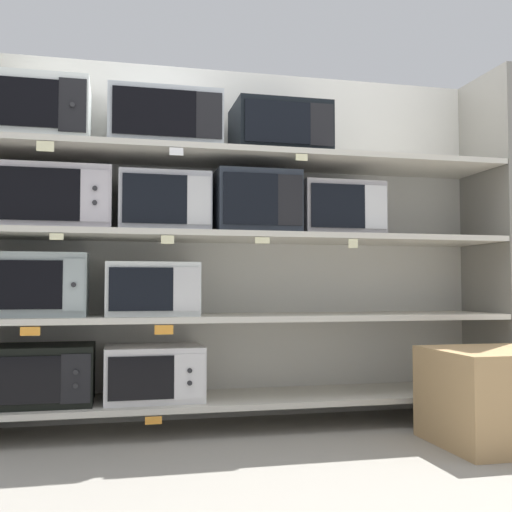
{
  "coord_description": "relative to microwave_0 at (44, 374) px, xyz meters",
  "views": [
    {
      "loc": [
        -0.74,
        -3.25,
        0.74
      ],
      "look_at": [
        0.0,
        0.0,
        0.91
      ],
      "focal_mm": 43.31,
      "sensor_mm": 36.0,
      "label": 1
    }
  ],
  "objects": [
    {
      "name": "price_tag_4",
      "position": [
        0.58,
        -0.25,
        0.66
      ],
      "size": [
        0.06,
        0.0,
        0.04
      ],
      "primitive_type": "cube",
      "color": "beige"
    },
    {
      "name": "microwave_10",
      "position": [
        1.21,
        -0.0,
        1.29
      ],
      "size": [
        0.51,
        0.38,
        0.28
      ],
      "color": "black",
      "rests_on": "shelf_3"
    },
    {
      "name": "shelf_0",
      "position": [
        1.08,
        0.0,
        -0.16
      ],
      "size": [
        2.76,
        0.5,
        0.03
      ],
      "primitive_type": "cube",
      "color": "beige",
      "rests_on": "ground"
    },
    {
      "name": "upright_right",
      "position": [
        2.49,
        0.0,
        0.7
      ],
      "size": [
        0.05,
        0.5,
        2.01
      ],
      "primitive_type": "cube",
      "color": "gray",
      "rests_on": "ground"
    },
    {
      "name": "price_tag_9",
      "position": [
        1.26,
        -0.25,
        1.1
      ],
      "size": [
        0.06,
        0.0,
        0.03
      ],
      "primitive_type": "cube",
      "color": "beige"
    },
    {
      "name": "price_tag_6",
      "position": [
        1.54,
        -0.25,
        0.66
      ],
      "size": [
        0.05,
        0.0,
        0.05
      ],
      "primitive_type": "cube",
      "color": "beige"
    },
    {
      "name": "microwave_7",
      "position": [
        1.55,
        -0.0,
        0.86
      ],
      "size": [
        0.46,
        0.34,
        0.29
      ],
      "color": "#A49FA1",
      "rests_on": "shelf_2"
    },
    {
      "name": "microwave_2",
      "position": [
        -0.02,
        0.0,
        0.44
      ],
      "size": [
        0.44,
        0.34,
        0.32
      ],
      "color": "#98A4A4",
      "rests_on": "shelf_1"
    },
    {
      "name": "back_panel",
      "position": [
        1.08,
        0.28,
        0.7
      ],
      "size": [
        2.96,
        0.04,
        2.01
      ],
      "primitive_type": "cube",
      "color": "beige",
      "rests_on": "ground"
    },
    {
      "name": "microwave_6",
      "position": [
        1.07,
        -0.0,
        0.88
      ],
      "size": [
        0.44,
        0.42,
        0.33
      ],
      "color": "#272D36",
      "rests_on": "shelf_2"
    },
    {
      "name": "microwave_0",
      "position": [
        0.0,
        0.0,
        0.0
      ],
      "size": [
        0.48,
        0.39,
        0.29
      ],
      "color": "black",
      "rests_on": "shelf_0"
    },
    {
      "name": "price_tag_2",
      "position": [
        0.57,
        -0.25,
        0.23
      ],
      "size": [
        0.09,
        0.0,
        0.04
      ],
      "primitive_type": "cube",
      "color": "orange"
    },
    {
      "name": "microwave_8",
      "position": [
        -0.02,
        0.0,
        1.31
      ],
      "size": [
        0.44,
        0.38,
        0.33
      ],
      "color": "white",
      "rests_on": "shelf_3"
    },
    {
      "name": "price_tag_1",
      "position": [
        -0.04,
        -0.25,
        0.23
      ],
      "size": [
        0.09,
        0.0,
        0.04
      ],
      "primitive_type": "cube",
      "color": "orange"
    },
    {
      "name": "microwave_3",
      "position": [
        0.52,
        -0.0,
        0.42
      ],
      "size": [
        0.47,
        0.35,
        0.27
      ],
      "color": "silver",
      "rests_on": "shelf_1"
    },
    {
      "name": "shipping_carton",
      "position": [
        2.08,
        -0.64,
        -0.08
      ],
      "size": [
        0.55,
        0.55,
        0.45
      ],
      "primitive_type": "cube",
      "color": "tan",
      "rests_on": "ground"
    },
    {
      "name": "price_tag_7",
      "position": [
        0.01,
        -0.25,
        1.09
      ],
      "size": [
        0.08,
        0.0,
        0.05
      ],
      "primitive_type": "cube",
      "color": "beige"
    },
    {
      "name": "shelf_1",
      "position": [
        1.08,
        0.0,
        0.27
      ],
      "size": [
        2.76,
        0.5,
        0.03
      ],
      "primitive_type": "cube",
      "color": "beige"
    },
    {
      "name": "price_tag_5",
      "position": [
        1.05,
        -0.25,
        0.67
      ],
      "size": [
        0.08,
        0.0,
        0.03
      ],
      "primitive_type": "cube",
      "color": "beige"
    },
    {
      "name": "microwave_4",
      "position": [
        0.04,
        -0.0,
        0.88
      ],
      "size": [
        0.55,
        0.35,
        0.32
      ],
      "color": "#BEB7BE",
      "rests_on": "shelf_2"
    },
    {
      "name": "microwave_5",
      "position": [
        0.58,
        -0.0,
        0.87
      ],
      "size": [
        0.47,
        0.35,
        0.31
      ],
      "color": "#B4B4BC",
      "rests_on": "shelf_2"
    },
    {
      "name": "price_tag_3",
      "position": [
        0.07,
        -0.25,
        0.67
      ],
      "size": [
        0.06,
        0.0,
        0.03
      ],
      "primitive_type": "cube",
      "color": "beige"
    },
    {
      "name": "microwave_1",
      "position": [
        0.54,
        0.0,
        -0.01
      ],
      "size": [
        0.5,
        0.39,
        0.28
      ],
      "color": "silver",
      "rests_on": "shelf_0"
    },
    {
      "name": "microwave_9",
      "position": [
        0.58,
        -0.0,
        1.3
      ],
      "size": [
        0.58,
        0.43,
        0.29
      ],
      "color": "#B1B9BE",
      "rests_on": "shelf_3"
    },
    {
      "name": "shelf_2",
      "position": [
        1.08,
        0.0,
        0.7
      ],
      "size": [
        2.76,
        0.5,
        0.03
      ],
      "primitive_type": "cube",
      "color": "beige"
    },
    {
      "name": "price_tag_8",
      "position": [
        0.62,
        -0.25,
        1.1
      ],
      "size": [
        0.07,
        0.0,
        0.04
      ],
      "primitive_type": "cube",
      "color": "white"
    },
    {
      "name": "ground",
      "position": [
        1.08,
        -1.0,
        -0.32
      ],
      "size": [
        6.76,
        6.0,
        0.02
      ],
      "primitive_type": "cube",
      "color": "gray"
    },
    {
      "name": "price_tag_0",
      "position": [
        0.52,
        -0.25,
        -0.2
      ],
      "size": [
        0.08,
        0.0,
        0.04
      ],
      "primitive_type": "cube",
      "color": "orange"
    },
    {
      "name": "shelf_3",
      "position": [
        1.08,
        0.0,
        1.13
      ],
      "size": [
        2.76,
        0.5,
        0.03
      ],
      "primitive_type": "cube",
      "color": "beige"
    }
  ]
}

